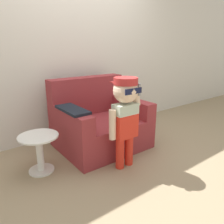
% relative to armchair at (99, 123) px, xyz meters
% --- Properties ---
extents(ground_plane, '(10.00, 10.00, 0.00)m').
position_rel_armchair_xyz_m(ground_plane, '(0.04, -0.02, -0.32)').
color(ground_plane, '#998466').
extents(wall_back, '(10.00, 0.05, 2.60)m').
position_rel_armchair_xyz_m(wall_back, '(0.04, 0.61, 0.98)').
color(wall_back, silver).
rests_on(wall_back, ground_plane).
extents(armchair, '(1.12, 0.92, 0.90)m').
position_rel_armchair_xyz_m(armchair, '(0.00, 0.00, 0.00)').
color(armchair, maroon).
rests_on(armchair, ground_plane).
extents(person_child, '(0.41, 0.31, 1.01)m').
position_rel_armchair_xyz_m(person_child, '(-0.09, -0.65, 0.36)').
color(person_child, red).
rests_on(person_child, ground_plane).
extents(side_table, '(0.42, 0.42, 0.42)m').
position_rel_armchair_xyz_m(side_table, '(-0.88, -0.19, -0.06)').
color(side_table, white).
rests_on(side_table, ground_plane).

